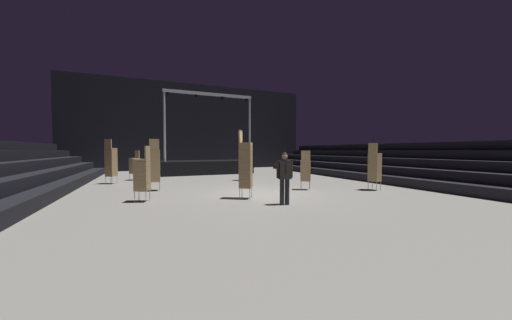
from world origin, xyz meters
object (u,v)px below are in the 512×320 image
(stage_riser, at_px, (207,166))
(chair_stack_front_left, at_px, (135,165))
(chair_stack_mid_centre, at_px, (244,166))
(chair_stack_rear_centre, at_px, (305,170))
(chair_stack_rear_right, at_px, (142,174))
(man_with_tie, at_px, (285,175))
(chair_stack_front_right, at_px, (375,167))
(chair_stack_mid_right, at_px, (155,165))
(chair_stack_rear_left, at_px, (246,165))
(chair_stack_mid_left, at_px, (111,162))

(stage_riser, height_order, chair_stack_front_left, stage_riser)
(chair_stack_mid_centre, distance_m, chair_stack_rear_centre, 4.70)
(chair_stack_front_left, distance_m, chair_stack_rear_right, 7.31)
(chair_stack_rear_right, bearing_deg, chair_stack_mid_centre, -30.45)
(man_with_tie, distance_m, chair_stack_front_right, 5.43)
(chair_stack_mid_right, bearing_deg, chair_stack_rear_right, -96.86)
(stage_riser, relative_size, chair_stack_mid_right, 2.92)
(stage_riser, bearing_deg, chair_stack_rear_centre, -75.97)
(chair_stack_mid_right, distance_m, chair_stack_rear_centre, 6.78)
(chair_stack_mid_right, distance_m, chair_stack_rear_left, 4.52)
(chair_stack_front_left, bearing_deg, chair_stack_mid_left, 106.65)
(man_with_tie, bearing_deg, chair_stack_mid_centre, -90.38)
(chair_stack_mid_centre, relative_size, chair_stack_rear_right, 0.87)
(man_with_tie, bearing_deg, chair_stack_rear_right, -19.99)
(man_with_tie, distance_m, chair_stack_front_left, 10.85)
(stage_riser, distance_m, chair_stack_mid_right, 8.39)
(chair_stack_front_right, distance_m, chair_stack_mid_centre, 7.16)
(man_with_tie, relative_size, chair_stack_rear_centre, 0.97)
(chair_stack_mid_left, bearing_deg, chair_stack_front_left, 84.65)
(chair_stack_mid_right, bearing_deg, chair_stack_front_left, 105.85)
(chair_stack_mid_left, height_order, chair_stack_rear_right, chair_stack_mid_left)
(chair_stack_rear_centre, bearing_deg, stage_riser, 135.28)
(chair_stack_mid_right, bearing_deg, man_with_tie, -47.20)
(man_with_tie, relative_size, chair_stack_mid_left, 0.73)
(chair_stack_mid_left, relative_size, chair_stack_mid_right, 1.04)
(stage_riser, xyz_separation_m, man_with_tie, (-0.04, -12.24, 0.37))
(chair_stack_front_right, height_order, chair_stack_mid_right, chair_stack_mid_right)
(chair_stack_rear_centre, bearing_deg, chair_stack_mid_centre, 137.77)
(chair_stack_mid_left, height_order, chair_stack_mid_right, chair_stack_mid_left)
(chair_stack_rear_left, bearing_deg, chair_stack_rear_centre, 139.11)
(man_with_tie, height_order, chair_stack_mid_left, chair_stack_mid_left)
(stage_riser, bearing_deg, chair_stack_front_left, -152.63)
(chair_stack_mid_right, bearing_deg, chair_stack_rear_left, -43.08)
(man_with_tie, height_order, chair_stack_front_right, chair_stack_front_right)
(chair_stack_mid_right, height_order, chair_stack_rear_right, chair_stack_mid_right)
(chair_stack_mid_right, relative_size, chair_stack_mid_centre, 1.35)
(stage_riser, distance_m, chair_stack_rear_centre, 10.05)
(chair_stack_rear_right, bearing_deg, stage_riser, -4.48)
(stage_riser, distance_m, chair_stack_front_right, 12.26)
(stage_riser, height_order, chair_stack_rear_centre, stage_riser)
(chair_stack_front_right, relative_size, chair_stack_rear_left, 0.83)
(chair_stack_front_left, xyz_separation_m, chair_stack_mid_right, (1.01, -4.84, 0.25))
(chair_stack_front_left, xyz_separation_m, chair_stack_rear_centre, (7.37, -7.19, 0.00))
(stage_riser, relative_size, chair_stack_mid_centre, 3.94)
(chair_stack_front_right, bearing_deg, chair_stack_rear_right, -113.32)
(stage_riser, distance_m, chair_stack_front_left, 5.57)
(chair_stack_mid_right, distance_m, chair_stack_rear_right, 2.49)
(stage_riser, bearing_deg, chair_stack_rear_left, -94.55)
(man_with_tie, height_order, chair_stack_rear_right, chair_stack_rear_right)
(chair_stack_mid_right, xyz_separation_m, chair_stack_rear_centre, (6.36, -2.34, -0.25))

